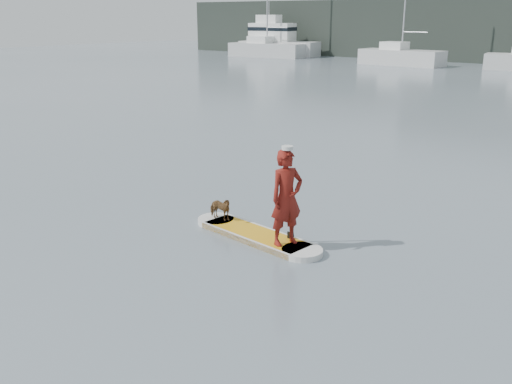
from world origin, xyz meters
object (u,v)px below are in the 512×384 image
Objects in this scene: dog at (220,208)px; motor_yacht_b at (276,41)px; paddleboard at (256,235)px; paddler at (287,198)px; sailboat_a at (266,49)px; sailboat_c at (401,56)px.

dog is 54.53m from motor_yacht_b.
dog is at bearing -180.00° from paddleboard.
paddler is 0.15× the size of sailboat_a.
dog is at bearing -66.33° from sailboat_c.
paddler is at bearing -57.94° from sailboat_a.
paddleboard is 53.43m from sailboat_a.
motor_yacht_b is (-0.22, 2.11, 0.78)m from sailboat_a.
sailboat_a is at bearing 32.40° from dog.
dog is 52.66m from sailboat_a.
sailboat_a is at bearing -179.60° from sailboat_c.
sailboat_a is at bearing 133.37° from paddleboard.
motor_yacht_b reaches higher than dog.
sailboat_a is 2.26m from motor_yacht_b.
motor_yacht_b reaches higher than paddler.
sailboat_c reaches higher than dog.
paddler is 44.95m from sailboat_c.
motor_yacht_b is at bearing 132.26° from paddleboard.
sailboat_a is (-31.79, 42.93, 0.81)m from paddleboard.
motor_yacht_b is at bearing 90.94° from sailboat_a.
paddleboard is 1.30m from paddler.
sailboat_a reaches higher than motor_yacht_b.
paddleboard is at bearing -65.04° from sailboat_c.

